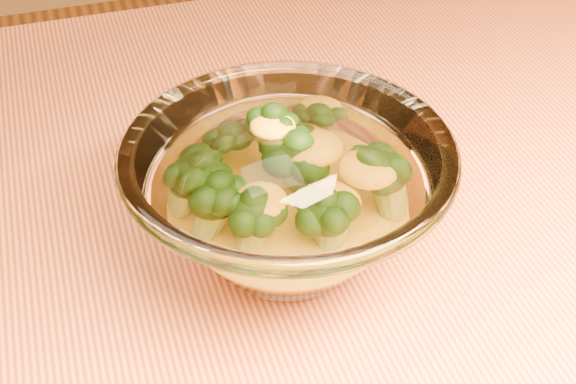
{
  "coord_description": "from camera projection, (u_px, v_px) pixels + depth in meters",
  "views": [
    {
      "loc": [
        -0.05,
        -0.44,
        1.16
      ],
      "look_at": [
        0.08,
        -0.03,
        0.81
      ],
      "focal_mm": 50.0,
      "sensor_mm": 36.0,
      "label": 1
    }
  ],
  "objects": [
    {
      "name": "table",
      "position": [
        190.0,
        334.0,
        0.66
      ],
      "size": [
        1.2,
        0.8,
        0.75
      ],
      "color": "#D86D40",
      "rests_on": "ground"
    },
    {
      "name": "glass_bowl",
      "position": [
        288.0,
        197.0,
        0.56
      ],
      "size": [
        0.23,
        0.23,
        0.1
      ],
      "color": "white",
      "rests_on": "table"
    },
    {
      "name": "cheese_sauce",
      "position": [
        288.0,
        221.0,
        0.58
      ],
      "size": [
        0.12,
        0.12,
        0.03
      ],
      "primitive_type": "ellipsoid",
      "color": "gold",
      "rests_on": "glass_bowl"
    },
    {
      "name": "broccoli_heap",
      "position": [
        282.0,
        177.0,
        0.56
      ],
      "size": [
        0.16,
        0.13,
        0.07
      ],
      "color": "black",
      "rests_on": "cheese_sauce"
    }
  ]
}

